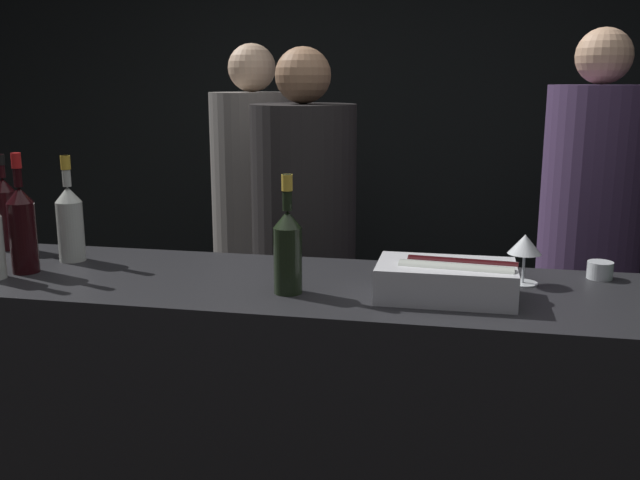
% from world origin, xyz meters
% --- Properties ---
extents(wall_back_chalkboard, '(6.40, 0.06, 2.80)m').
position_xyz_m(wall_back_chalkboard, '(0.00, 2.35, 1.40)').
color(wall_back_chalkboard, black).
rests_on(wall_back_chalkboard, ground_plane).
extents(bar_counter, '(2.56, 0.60, 1.05)m').
position_xyz_m(bar_counter, '(0.00, 0.30, 0.53)').
color(bar_counter, black).
rests_on(bar_counter, ground_plane).
extents(ice_bin_with_bottles, '(0.37, 0.22, 0.10)m').
position_xyz_m(ice_bin_with_bottles, '(0.37, 0.23, 1.10)').
color(ice_bin_with_bottles, silver).
rests_on(ice_bin_with_bottles, bar_counter).
extents(wine_glass, '(0.09, 0.09, 0.14)m').
position_xyz_m(wine_glass, '(0.57, 0.41, 1.16)').
color(wine_glass, silver).
rests_on(wine_glass, bar_counter).
extents(candle_votive, '(0.07, 0.07, 0.05)m').
position_xyz_m(candle_votive, '(0.79, 0.51, 1.08)').
color(candle_votive, silver).
rests_on(candle_votive, bar_counter).
extents(red_wine_bottle_black_foil, '(0.08, 0.08, 0.32)m').
position_xyz_m(red_wine_bottle_black_foil, '(-1.12, 0.50, 1.18)').
color(red_wine_bottle_black_foil, black).
rests_on(red_wine_bottle_black_foil, bar_counter).
extents(rose_wine_bottle, '(0.08, 0.08, 0.34)m').
position_xyz_m(rose_wine_bottle, '(-0.82, 0.40, 1.18)').
color(rose_wine_bottle, '#B2B7AD').
rests_on(rose_wine_bottle, bar_counter).
extents(champagne_bottle, '(0.08, 0.08, 0.32)m').
position_xyz_m(champagne_bottle, '(-0.06, 0.19, 1.18)').
color(champagne_bottle, black).
rests_on(champagne_bottle, bar_counter).
extents(red_wine_bottle_tall, '(0.08, 0.08, 0.36)m').
position_xyz_m(red_wine_bottle_tall, '(-0.88, 0.24, 1.19)').
color(red_wine_bottle_tall, black).
rests_on(red_wine_bottle_tall, bar_counter).
extents(person_in_hoodie, '(0.39, 0.39, 1.77)m').
position_xyz_m(person_in_hoodie, '(-0.54, 1.48, 0.99)').
color(person_in_hoodie, black).
rests_on(person_in_hoodie, ground_plane).
extents(person_blond_tee, '(0.40, 0.40, 1.74)m').
position_xyz_m(person_blond_tee, '(-0.21, 1.04, 0.96)').
color(person_blond_tee, black).
rests_on(person_blond_tee, ground_plane).
extents(person_grey_polo, '(0.39, 0.39, 1.81)m').
position_xyz_m(person_grey_polo, '(0.89, 1.29, 1.01)').
color(person_grey_polo, black).
rests_on(person_grey_polo, ground_plane).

